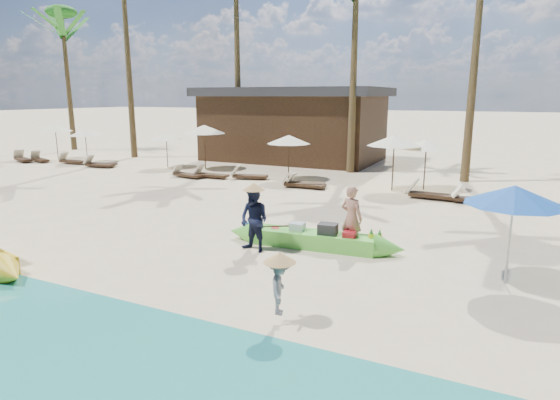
% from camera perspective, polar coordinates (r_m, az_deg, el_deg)
% --- Properties ---
extents(ground, '(240.00, 240.00, 0.00)m').
position_cam_1_polar(ground, '(10.17, 2.42, -9.55)').
color(ground, beige).
rests_on(ground, ground).
extents(green_canoe, '(5.26, 0.97, 0.67)m').
position_cam_1_polar(green_canoe, '(12.14, 3.92, -4.73)').
color(green_canoe, '#5ED340').
rests_on(green_canoe, ground).
extents(tourist, '(0.69, 0.55, 1.65)m').
position_cam_1_polar(tourist, '(11.92, 8.71, -2.16)').
color(tourist, '#B0745F').
rests_on(tourist, ground).
extents(vendor_green, '(0.91, 0.78, 1.63)m').
position_cam_1_polar(vendor_green, '(11.65, -3.17, -2.43)').
color(vendor_green, '#121732').
rests_on(vendor_green, ground).
extents(vendor_yellow, '(0.57, 0.72, 0.98)m').
position_cam_1_polar(vendor_yellow, '(8.05, -0.03, -10.50)').
color(vendor_yellow, gray).
rests_on(vendor_yellow, ground).
extents(blue_umbrella, '(1.94, 1.94, 2.09)m').
position_cam_1_polar(blue_umbrella, '(10.46, 26.67, 0.53)').
color(blue_umbrella, '#99999E').
rests_on(blue_umbrella, ground).
extents(resort_parasol_0, '(2.04, 2.04, 2.10)m').
position_cam_1_polar(resort_parasol_0, '(32.19, -25.73, 7.92)').
color(resort_parasol_0, '#392517').
rests_on(resort_parasol_0, ground).
extents(lounger_0_left, '(1.89, 1.13, 0.61)m').
position_cam_1_polar(lounger_0_left, '(31.81, -28.90, 4.48)').
color(lounger_0_left, '#392517').
rests_on(lounger_0_left, ground).
extents(lounger_0_right, '(1.75, 1.01, 0.57)m').
position_cam_1_polar(lounger_0_right, '(31.24, -27.29, 4.50)').
color(lounger_0_right, '#392517').
rests_on(lounger_0_right, ground).
extents(resort_parasol_1, '(1.87, 1.87, 1.93)m').
position_cam_1_polar(resort_parasol_1, '(29.85, -22.67, 7.61)').
color(resort_parasol_1, '#392517').
rests_on(resort_parasol_1, ground).
extents(lounger_1_left, '(1.73, 0.59, 0.58)m').
position_cam_1_polar(lounger_1_left, '(29.53, -24.11, 4.42)').
color(lounger_1_left, '#392517').
rests_on(lounger_1_left, ground).
extents(lounger_1_right, '(1.74, 0.68, 0.58)m').
position_cam_1_polar(lounger_1_right, '(27.48, -21.32, 4.12)').
color(lounger_1_right, '#392517').
rests_on(lounger_1_right, ground).
extents(resort_parasol_2, '(1.80, 1.80, 1.86)m').
position_cam_1_polar(resort_parasol_2, '(26.24, -13.71, 7.52)').
color(resort_parasol_2, '#392517').
rests_on(resort_parasol_2, ground).
extents(lounger_2_left, '(1.84, 1.04, 0.60)m').
position_cam_1_polar(lounger_2_left, '(27.75, -21.21, 4.22)').
color(lounger_2_left, '#392517').
rests_on(lounger_2_left, ground).
extents(resort_parasol_3, '(2.27, 2.27, 2.34)m').
position_cam_1_polar(resort_parasol_3, '(25.22, -9.23, 8.51)').
color(resort_parasol_3, '#392517').
rests_on(resort_parasol_3, ground).
extents(lounger_3_left, '(1.69, 0.72, 0.56)m').
position_cam_1_polar(lounger_3_left, '(22.83, -11.36, 3.15)').
color(lounger_3_left, '#392517').
rests_on(lounger_3_left, ground).
extents(lounger_3_right, '(1.69, 0.56, 0.57)m').
position_cam_1_polar(lounger_3_right, '(22.55, -8.54, 3.16)').
color(lounger_3_right, '#392517').
rests_on(lounger_3_right, ground).
extents(resort_parasol_4, '(2.01, 2.01, 2.07)m').
position_cam_1_polar(resort_parasol_4, '(21.66, 1.07, 7.39)').
color(resort_parasol_4, '#392517').
rests_on(resort_parasol_4, ground).
extents(lounger_4_left, '(1.77, 0.96, 0.58)m').
position_cam_1_polar(lounger_4_left, '(22.01, -3.96, 3.04)').
color(lounger_4_left, '#392517').
rests_on(lounger_4_left, ground).
extents(lounger_4_right, '(1.93, 1.10, 0.63)m').
position_cam_1_polar(lounger_4_right, '(19.97, 2.65, 2.13)').
color(lounger_4_right, '#392517').
rests_on(lounger_4_right, ground).
extents(resort_parasol_5, '(2.23, 2.23, 2.29)m').
position_cam_1_polar(resort_parasol_5, '(19.64, 13.77, 7.08)').
color(resort_parasol_5, '#392517').
rests_on(resort_parasol_5, ground).
extents(lounger_5_left, '(1.68, 0.55, 0.57)m').
position_cam_1_polar(lounger_5_left, '(19.85, 2.97, 2.00)').
color(lounger_5_left, '#392517').
rests_on(lounger_5_left, ground).
extents(resort_parasol_6, '(2.04, 2.04, 2.10)m').
position_cam_1_polar(resort_parasol_6, '(20.17, 17.43, 6.50)').
color(resort_parasol_6, '#392517').
rests_on(resort_parasol_6, ground).
extents(lounger_6_left, '(1.89, 0.65, 0.63)m').
position_cam_1_polar(lounger_6_left, '(18.59, 17.78, 0.75)').
color(lounger_6_left, '#392517').
rests_on(lounger_6_left, ground).
extents(lounger_6_right, '(1.81, 0.82, 0.59)m').
position_cam_1_polar(lounger_6_right, '(18.39, 22.59, 0.21)').
color(lounger_6_right, '#392517').
rests_on(lounger_6_right, ground).
extents(lounger_7_left, '(1.73, 0.88, 0.56)m').
position_cam_1_polar(lounger_7_left, '(18.72, 27.42, -0.07)').
color(lounger_7_left, '#392517').
rests_on(lounger_7_left, ground).
extents(palm_0, '(2.08, 2.08, 9.90)m').
position_cam_1_polar(palm_0, '(37.47, -24.91, 18.04)').
color(palm_0, brown).
rests_on(palm_0, ground).
extents(pavilion_west, '(10.80, 6.60, 4.30)m').
position_cam_1_polar(pavilion_west, '(28.71, 1.69, 9.31)').
color(pavilion_west, '#392517').
rests_on(pavilion_west, ground).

